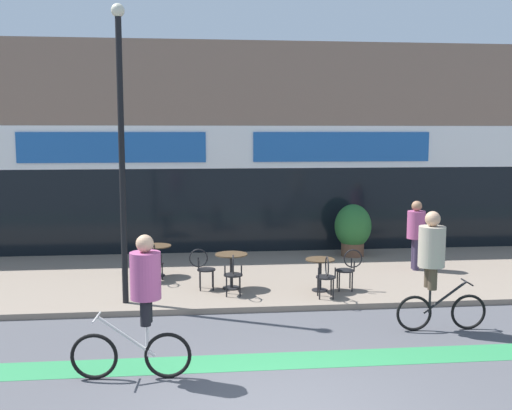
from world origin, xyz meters
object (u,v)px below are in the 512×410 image
cafe_chair_1_near (233,272)px  pedestrian_near_end (416,229)px  bistro_table_0 (156,254)px  cafe_chair_1_side (203,266)px  lamp_post (121,136)px  bistro_table_1 (231,264)px  cafe_chair_0_near (154,260)px  planter_pot (353,229)px  bistro_table_2 (320,268)px  cafe_chair_2_side (348,267)px  cyclist_1 (142,296)px  cafe_chair_2_near (326,274)px  cyclist_0 (434,259)px

cafe_chair_1_near → pedestrian_near_end: pedestrian_near_end is taller
bistro_table_0 → cafe_chair_1_side: cafe_chair_1_side is taller
lamp_post → bistro_table_1: bearing=21.9°
bistro_table_1 → cafe_chair_0_near: (-1.71, 0.70, -0.04)m
bistro_table_1 → lamp_post: bearing=-158.1°
bistro_table_0 → planter_pot: (5.28, 1.81, 0.23)m
pedestrian_near_end → cafe_chair_0_near: bearing=-167.6°
bistro_table_1 → lamp_post: (-2.20, -0.88, 2.79)m
lamp_post → cafe_chair_1_side: bearing=29.3°
bistro_table_2 → cafe_chair_2_side: 0.63m
bistro_table_2 → lamp_post: 5.01m
cafe_chair_1_side → bistro_table_2: bearing=-10.0°
bistro_table_1 → cafe_chair_0_near: cafe_chair_0_near is taller
cafe_chair_0_near → planter_pot: size_ratio=0.62×
cafe_chair_1_near → pedestrian_near_end: size_ratio=0.52×
bistro_table_1 → cyclist_1: size_ratio=0.37×
cafe_chair_2_near → planter_pot: size_ratio=0.62×
cafe_chair_2_near → bistro_table_1: bearing=66.1°
planter_pot → cyclist_0: 5.98m
cyclist_0 → cyclist_1: cyclist_0 is taller
cafe_chair_1_side → planter_pot: (4.20, 3.14, 0.25)m
cafe_chair_1_near → lamp_post: bearing=100.0°
cafe_chair_1_side → lamp_post: (-1.57, -0.88, 2.82)m
bistro_table_0 → cafe_chair_2_side: cafe_chair_2_side is taller
cafe_chair_2_side → cafe_chair_2_near: bearing=49.7°
cafe_chair_1_side → cyclist_0: size_ratio=0.42×
bistro_table_0 → bistro_table_2: 3.99m
bistro_table_0 → planter_pot: bearing=18.9°
pedestrian_near_end → planter_pot: bearing=128.7°
cyclist_0 → bistro_table_1: bearing=141.7°
cafe_chair_2_near → lamp_post: size_ratio=0.15×
cyclist_1 → cafe_chair_1_side: bearing=-98.2°
cyclist_0 → pedestrian_near_end: (1.28, 4.18, -0.15)m
bistro_table_2 → cyclist_1: bearing=-130.5°
cyclist_1 → cafe_chair_2_side: bearing=-131.6°
planter_pot → cafe_chair_2_side: bearing=-106.6°
cafe_chair_1_near → bistro_table_1: bearing=2.8°
bistro_table_0 → cyclist_1: (0.15, -5.76, 0.57)m
lamp_post → cafe_chair_2_near: bearing=-1.8°
bistro_table_2 → cafe_chair_0_near: bearing=163.1°
bistro_table_0 → cafe_chair_1_near: size_ratio=0.82×
bistro_table_2 → cafe_chair_2_side: (0.63, -0.01, 0.02)m
cafe_chair_1_near → planter_pot: (3.58, 3.76, 0.25)m
cafe_chair_2_side → cafe_chair_1_side: bearing=-1.9°
cafe_chair_0_near → cafe_chair_1_near: (1.71, -1.33, 0.00)m
cafe_chair_2_side → cyclist_0: (0.89, -2.43, 0.66)m
cafe_chair_0_near → cafe_chair_2_near: size_ratio=1.00×
bistro_table_2 → planter_pot: planter_pot is taller
cafe_chair_0_near → cafe_chair_1_near: 2.17m
bistro_table_1 → bistro_table_2: bearing=-11.6°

